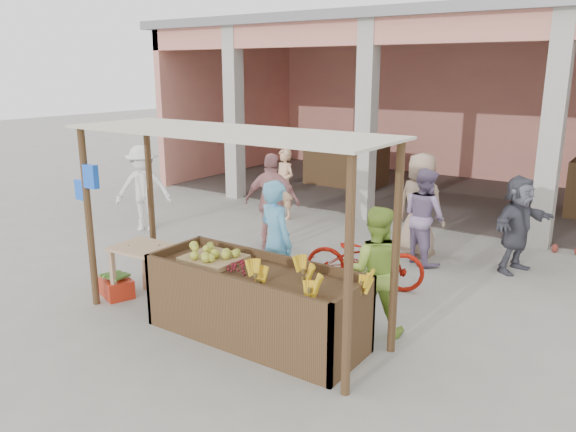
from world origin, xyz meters
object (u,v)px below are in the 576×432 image
Objects in this scene: vendor_blue at (276,238)px; red_crate at (117,287)px; motorcycle at (364,257)px; side_table at (150,257)px; fruit_stall at (255,305)px; vendor_green at (375,267)px.

red_crate is at bearing 51.59° from vendor_blue.
motorcycle is (2.67, 2.22, 0.33)m from red_crate.
vendor_blue reaches higher than red_crate.
side_table is at bearing 115.18° from motorcycle.
fruit_stall is at bearing 151.16° from motorcycle.
fruit_stall is at bearing 22.92° from red_crate.
vendor_green is (3.40, 1.03, 0.69)m from red_crate.
side_table is at bearing 32.33° from red_crate.
vendor_blue is (-0.42, 0.99, 0.49)m from fruit_stall.
fruit_stall is 1.60× the size of vendor_green.
vendor_green reaches higher than red_crate.
vendor_blue is at bearing -26.47° from vendor_green.
red_crate is 2.35m from vendor_blue.
red_crate is (-0.57, -0.12, -0.52)m from side_table.
side_table is 2.98m from vendor_green.
side_table is 0.78m from red_crate.
side_table reaches higher than red_crate.
vendor_blue reaches higher than vendor_green.
fruit_stall reaches higher than side_table.
vendor_blue is (1.92, 1.11, 0.77)m from red_crate.
motorcycle is at bearing 81.01° from fruit_stall.
vendor_blue is 1.49m from vendor_green.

